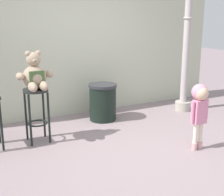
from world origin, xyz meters
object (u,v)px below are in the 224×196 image
bar_stool_with_teddy (36,105)px  child_walking (200,103)px  trash_bin (103,102)px  lamppost (186,47)px  teddy_bear (35,76)px

bar_stool_with_teddy → child_walking: 2.33m
bar_stool_with_teddy → trash_bin: 1.40m
bar_stool_with_teddy → lamppost: size_ratio=0.26×
child_walking → lamppost: bearing=-1.1°
teddy_bear → lamppost: bearing=5.2°
child_walking → teddy_bear: bearing=88.9°
trash_bin → lamppost: size_ratio=0.21×
trash_bin → teddy_bear: bearing=-159.6°
child_walking → lamppost: lamppost is taller
bar_stool_with_teddy → lamppost: (2.99, 0.24, 0.69)m
teddy_bear → trash_bin: 1.54m
bar_stool_with_teddy → lamppost: 3.07m
bar_stool_with_teddy → teddy_bear: bearing=-90.0°
bar_stool_with_teddy → child_walking: (1.91, -1.33, 0.11)m
teddy_bear → child_walking: teddy_bear is taller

